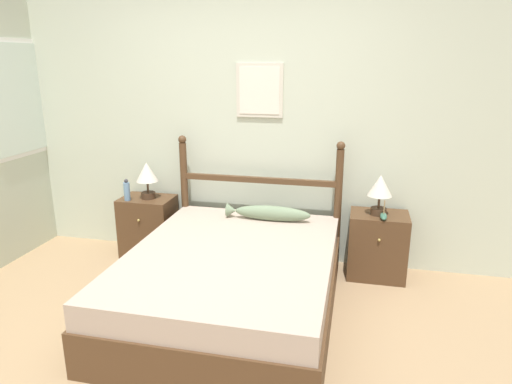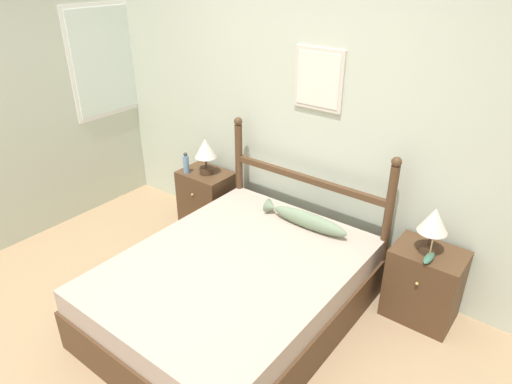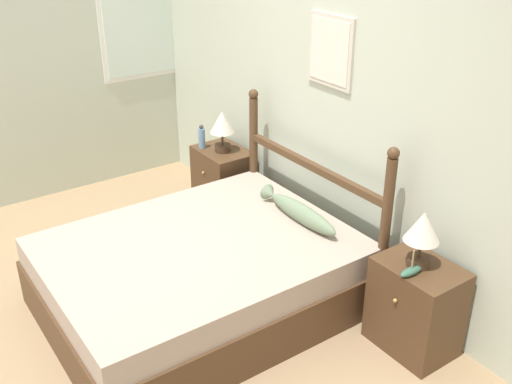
% 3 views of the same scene
% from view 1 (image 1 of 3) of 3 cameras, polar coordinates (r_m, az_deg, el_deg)
% --- Properties ---
extents(ground_plane, '(16.00, 16.00, 0.00)m').
position_cam_1_polar(ground_plane, '(3.15, -9.56, -19.87)').
color(ground_plane, '#9E7F5B').
extents(wall_back, '(6.40, 0.08, 2.55)m').
position_cam_1_polar(wall_back, '(4.23, -1.48, 8.53)').
color(wall_back, beige).
rests_on(wall_back, ground_plane).
extents(bed, '(1.50, 1.93, 0.50)m').
position_cam_1_polar(bed, '(3.47, -3.09, -11.18)').
color(bed, '#4C331E').
rests_on(bed, ground_plane).
extents(headboard, '(1.51, 0.08, 1.18)m').
position_cam_1_polar(headboard, '(4.16, 0.31, -0.47)').
color(headboard, '#4C331E').
rests_on(headboard, ground_plane).
extents(nightstand_left, '(0.49, 0.39, 0.58)m').
position_cam_1_polar(nightstand_left, '(4.56, -13.27, -4.17)').
color(nightstand_left, '#4C331E').
rests_on(nightstand_left, ground_plane).
extents(nightstand_right, '(0.49, 0.39, 0.58)m').
position_cam_1_polar(nightstand_right, '(4.13, 14.93, -6.46)').
color(nightstand_right, '#4C331E').
rests_on(nightstand_right, ground_plane).
extents(table_lamp_left, '(0.20, 0.20, 0.35)m').
position_cam_1_polar(table_lamp_left, '(4.39, -13.48, 2.10)').
color(table_lamp_left, '#422D1E').
rests_on(table_lamp_left, nightstand_left).
extents(table_lamp_right, '(0.20, 0.20, 0.35)m').
position_cam_1_polar(table_lamp_right, '(3.95, 15.24, 0.41)').
color(table_lamp_right, '#422D1E').
rests_on(table_lamp_right, nightstand_right).
extents(bottle, '(0.06, 0.06, 0.21)m').
position_cam_1_polar(bottle, '(4.41, -15.84, 0.17)').
color(bottle, '#668CB2').
rests_on(bottle, nightstand_left).
extents(model_boat, '(0.06, 0.17, 0.16)m').
position_cam_1_polar(model_boat, '(3.92, 15.65, -2.90)').
color(model_boat, '#386651').
rests_on(model_boat, nightstand_right).
extents(fish_pillow, '(0.74, 0.12, 0.13)m').
position_cam_1_polar(fish_pillow, '(3.96, 1.50, -2.63)').
color(fish_pillow, gray).
rests_on(fish_pillow, bed).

